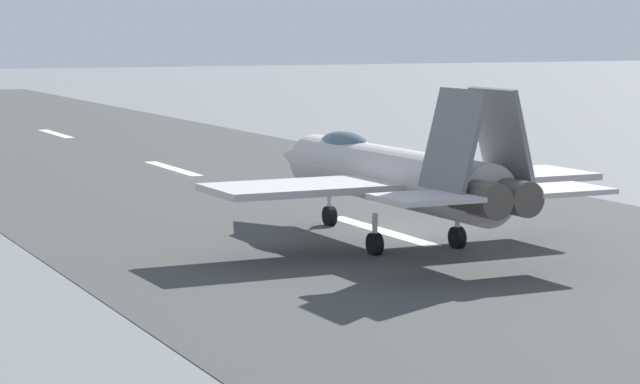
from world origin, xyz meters
name	(u,v)px	position (x,y,z in m)	size (l,w,h in m)	color
ground_plane	(384,232)	(0.00, 0.00, 0.00)	(400.00, 400.00, 0.00)	slate
runway_strip	(384,232)	(-0.02, 0.00, 0.01)	(240.00, 26.00, 0.02)	#3E403E
fighter_jet	(390,174)	(-2.52, 1.09, 2.47)	(17.03, 14.07, 5.67)	#B9B2B3
crew_person	(469,170)	(10.93, -10.15, 0.79)	(0.69, 0.36, 1.58)	#1E2338
marker_cone_far	(383,154)	(24.76, -12.73, 0.28)	(0.44, 0.44, 0.55)	orange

